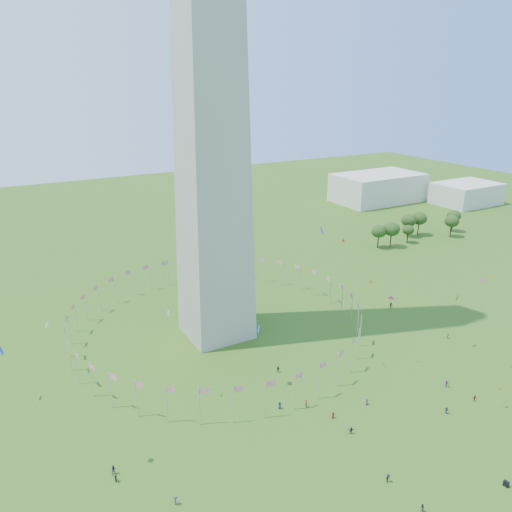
# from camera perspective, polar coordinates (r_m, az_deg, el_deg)

# --- Properties ---
(ground) EXTENTS (600.00, 600.00, 0.00)m
(ground) POSITION_cam_1_polar(r_m,az_deg,el_deg) (108.77, 7.40, -19.75)
(ground) COLOR #2C5113
(ground) RESTS_ON ground
(washington_monument) EXTENTS (16.80, 16.80, 169.00)m
(washington_monument) POSITION_cam_1_polar(r_m,az_deg,el_deg) (128.14, -5.61, 26.69)
(washington_monument) COLOR #A6A194
(washington_monument) RESTS_ON ground
(flag_ring) EXTENTS (80.24, 80.24, 9.00)m
(flag_ring) POSITION_cam_1_polar(r_m,az_deg,el_deg) (142.62, -4.53, -7.13)
(flag_ring) COLOR silver
(flag_ring) RESTS_ON ground
(stroller) EXTENTS (0.98, 1.22, 1.18)m
(stroller) POSITION_cam_1_polar(r_m,az_deg,el_deg) (107.54, 26.69, -22.21)
(stroller) COLOR black
(stroller) RESTS_ON ground
(gov_building_east_a) EXTENTS (50.00, 30.00, 16.00)m
(gov_building_east_a) POSITION_cam_1_polar(r_m,az_deg,el_deg) (302.01, 13.73, 7.61)
(gov_building_east_a) COLOR beige
(gov_building_east_a) RESTS_ON ground
(gov_building_east_b) EXTENTS (35.00, 25.00, 12.00)m
(gov_building_east_b) POSITION_cam_1_polar(r_m,az_deg,el_deg) (311.69, 22.92, 6.60)
(gov_building_east_b) COLOR beige
(gov_building_east_b) RESTS_ON ground
(crowd) EXTENTS (95.45, 70.01, 1.98)m
(crowd) POSITION_cam_1_polar(r_m,az_deg,el_deg) (114.92, 12.47, -17.09)
(crowd) COLOR #1D2945
(crowd) RESTS_ON ground
(kites_aloft) EXTENTS (106.65, 61.37, 41.70)m
(kites_aloft) POSITION_cam_1_polar(r_m,az_deg,el_deg) (118.26, 7.81, -3.15)
(kites_aloft) COLOR #CC2699
(kites_aloft) RESTS_ON ground
(tree_line_east) EXTENTS (53.59, 16.01, 10.80)m
(tree_line_east) POSITION_cam_1_polar(r_m,az_deg,el_deg) (234.01, 17.83, 3.01)
(tree_line_east) COLOR #2D4E1A
(tree_line_east) RESTS_ON ground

